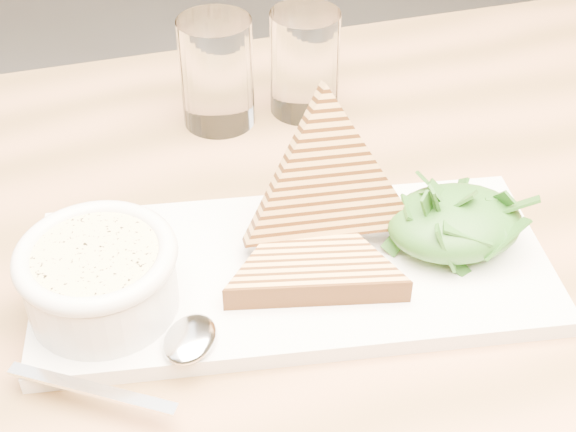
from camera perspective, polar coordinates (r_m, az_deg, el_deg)
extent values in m
cube|color=#A77248|center=(0.69, 5.41, -5.19)|extent=(1.32, 0.91, 0.04)
cube|color=white|center=(0.66, 0.44, -3.90)|extent=(0.44, 0.24, 0.02)
cylinder|color=white|center=(0.62, -13.13, -4.74)|extent=(0.11, 0.11, 0.05)
cylinder|color=#F5E096|center=(0.61, -13.51, -2.86)|extent=(0.10, 0.10, 0.01)
torus|color=white|center=(0.60, -13.54, -2.72)|extent=(0.12, 0.12, 0.01)
ellipsoid|color=#173A14|center=(0.68, 11.76, -0.45)|extent=(0.11, 0.09, 0.04)
ellipsoid|color=silver|center=(0.60, -6.98, -8.67)|extent=(0.06, 0.06, 0.01)
cube|color=silver|center=(0.58, -13.80, -11.85)|extent=(0.11, 0.07, 0.00)
cylinder|color=white|center=(0.83, -5.09, 10.13)|extent=(0.08, 0.08, 0.11)
cylinder|color=white|center=(0.85, 1.19, 10.84)|extent=(0.07, 0.07, 0.11)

